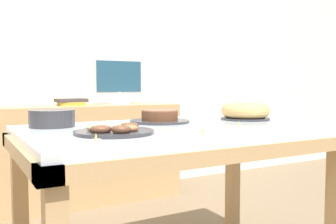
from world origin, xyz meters
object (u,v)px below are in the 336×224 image
plate_stack (52,118)px  tealight_near_cakes (203,134)px  tealight_right_edge (96,141)px  cake_chocolate_round (160,117)px  computer_monitor (119,82)px  cake_golden_bundt (245,112)px  tealight_left_edge (239,127)px  tealight_near_front (176,118)px  pastry_platter (114,130)px  book_stack (71,102)px

plate_stack → tealight_near_cakes: 0.76m
tealight_right_edge → tealight_near_cakes: bearing=-3.9°
cake_chocolate_round → tealight_right_edge: 0.76m
computer_monitor → cake_golden_bundt: bearing=-80.6°
computer_monitor → cake_golden_bundt: (0.22, -1.35, -0.18)m
tealight_right_edge → plate_stack: bearing=90.9°
cake_golden_bundt → tealight_near_cakes: bearing=-142.3°
computer_monitor → plate_stack: 1.46m
cake_golden_bundt → tealight_right_edge: cake_golden_bundt is taller
plate_stack → tealight_left_edge: 0.86m
cake_golden_bundt → tealight_right_edge: (-1.03, -0.45, -0.04)m
tealight_near_front → tealight_left_edge: size_ratio=1.00×
computer_monitor → cake_chocolate_round: bearing=-102.5°
plate_stack → tealight_right_edge: bearing=-89.1°
computer_monitor → tealight_left_edge: bearing=-94.1°
tealight_right_edge → tealight_near_cakes: (0.41, -0.03, 0.00)m
cake_chocolate_round → tealight_left_edge: (0.16, -0.45, -0.02)m
cake_chocolate_round → pastry_platter: size_ratio=0.98×
pastry_platter → tealight_right_edge: bearing=-123.7°
computer_monitor → tealight_left_edge: 1.72m
pastry_platter → plate_stack: plate_stack is taller
computer_monitor → tealight_near_front: (-0.11, -1.14, -0.21)m
cake_chocolate_round → plate_stack: 0.54m
plate_stack → tealight_right_edge: plate_stack is taller
tealight_near_front → tealight_near_cakes: (-0.29, -0.69, 0.00)m
book_stack → cake_chocolate_round: bearing=-84.1°
cake_golden_bundt → tealight_near_cakes: cake_golden_bundt is taller
pastry_platter → tealight_near_front: pastry_platter is taller
book_stack → tealight_near_front: 1.18m
cake_chocolate_round → tealight_left_edge: bearing=-71.0°
tealight_near_front → tealight_left_edge: bearing=-91.4°
cake_chocolate_round → tealight_left_edge: 0.48m
tealight_near_front → book_stack: bearing=104.7°
pastry_platter → tealight_right_edge: pastry_platter is taller
tealight_near_front → pastry_platter: bearing=-141.2°
cake_golden_bundt → tealight_near_cakes: size_ratio=6.88×
computer_monitor → tealight_left_edge: (-0.12, -1.71, -0.21)m
cake_golden_bundt → tealight_left_edge: size_ratio=6.88×
cake_chocolate_round → plate_stack: (-0.54, 0.06, 0.01)m
pastry_platter → computer_monitor: bearing=67.4°
computer_monitor → tealight_left_edge: computer_monitor is taller
pastry_platter → tealight_near_cakes: pastry_platter is taller
pastry_platter → book_stack: bearing=81.1°
plate_stack → cake_chocolate_round: bearing=-6.6°
plate_stack → tealight_near_front: bearing=4.7°
book_stack → tealight_right_edge: bearing=-102.4°
cake_chocolate_round → tealight_left_edge: cake_chocolate_round is taller
tealight_left_edge → plate_stack: bearing=143.5°
book_stack → plate_stack: 1.26m
cake_chocolate_round → cake_golden_bundt: bearing=-10.6°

